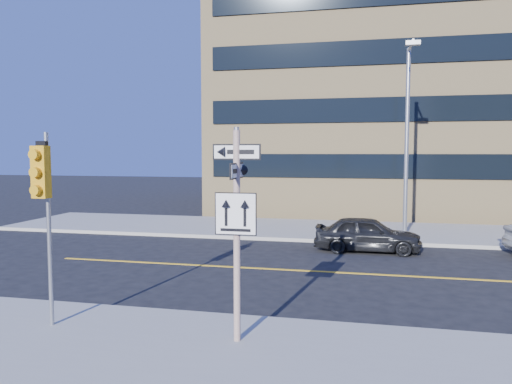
% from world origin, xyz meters
% --- Properties ---
extents(ground, '(120.00, 120.00, 0.00)m').
position_xyz_m(ground, '(0.00, 0.00, 0.00)').
color(ground, black).
rests_on(ground, ground).
extents(sign_pole, '(0.92, 0.92, 4.06)m').
position_xyz_m(sign_pole, '(0.00, -2.51, 2.44)').
color(sign_pole, silver).
rests_on(sign_pole, near_sidewalk).
extents(traffic_signal, '(0.32, 0.45, 4.00)m').
position_xyz_m(traffic_signal, '(-4.00, -2.66, 3.03)').
color(traffic_signal, gray).
rests_on(traffic_signal, near_sidewalk).
extents(parked_car_a, '(1.59, 3.94, 1.34)m').
position_xyz_m(parked_car_a, '(2.41, 7.58, 0.67)').
color(parked_car_a, black).
rests_on(parked_car_a, ground).
extents(streetlight_a, '(0.55, 2.25, 8.00)m').
position_xyz_m(streetlight_a, '(4.00, 10.76, 4.76)').
color(streetlight_a, gray).
rests_on(streetlight_a, far_sidewalk).
extents(building_brick, '(18.00, 18.00, 18.00)m').
position_xyz_m(building_brick, '(2.00, 25.00, 9.00)').
color(building_brick, tan).
rests_on(building_brick, ground).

